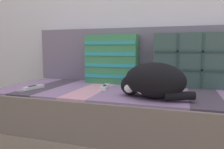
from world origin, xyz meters
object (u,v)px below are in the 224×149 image
at_px(couch, 133,120).
at_px(sleeping_cat, 152,81).
at_px(game_remote_near, 105,87).
at_px(throw_pillow_quilted, 189,60).
at_px(game_remote_far, 33,88).
at_px(throw_pillow_striped, 112,59).

distance_m(couch, sleeping_cat, 0.40).
distance_m(sleeping_cat, game_remote_near, 0.40).
distance_m(couch, throw_pillow_quilted, 0.56).
relative_size(throw_pillow_quilted, game_remote_far, 2.36).
relative_size(throw_pillow_quilted, sleeping_cat, 1.19).
xyz_separation_m(sleeping_cat, game_remote_far, (-0.78, 0.02, -0.08)).
relative_size(couch, game_remote_near, 8.77).
bearing_deg(game_remote_far, sleeping_cat, -1.76).
relative_size(game_remote_near, game_remote_far, 1.03).
bearing_deg(sleeping_cat, couch, 123.77).
bearing_deg(game_remote_near, throw_pillow_quilted, 23.55).
distance_m(throw_pillow_quilted, throw_pillow_striped, 0.56).
relative_size(sleeping_cat, game_remote_near, 1.93).
height_order(throw_pillow_quilted, throw_pillow_striped, throw_pillow_quilted).
relative_size(couch, sleeping_cat, 4.54).
height_order(throw_pillow_striped, sleeping_cat, throw_pillow_striped).
bearing_deg(throw_pillow_striped, game_remote_near, -83.55).
xyz_separation_m(throw_pillow_quilted, game_remote_near, (-0.53, -0.23, -0.18)).
relative_size(couch, throw_pillow_striped, 4.59).
distance_m(throw_pillow_striped, sleeping_cat, 0.57).
distance_m(throw_pillow_quilted, game_remote_far, 1.07).
bearing_deg(throw_pillow_striped, sleeping_cat, -49.48).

